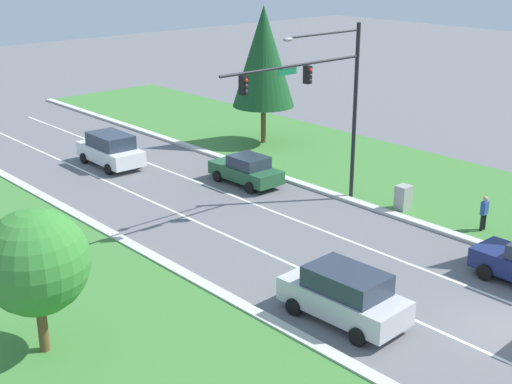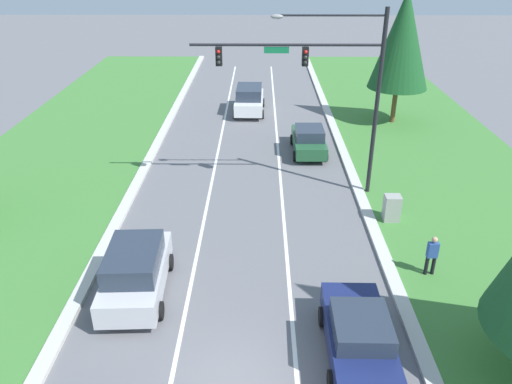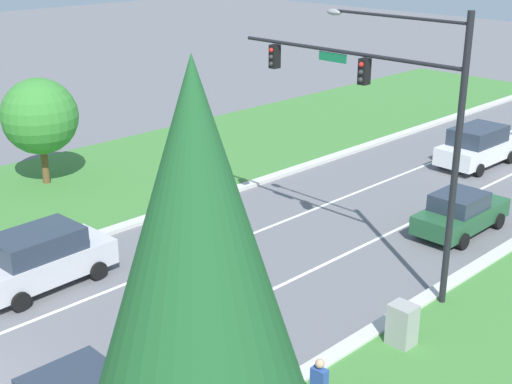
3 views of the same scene
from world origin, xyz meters
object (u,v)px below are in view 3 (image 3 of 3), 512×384
(white_suv, at_px, (478,146))
(oak_near_left_tree, at_px, (40,117))
(traffic_signal_mast, at_px, (390,105))
(forest_sedan, at_px, (461,213))
(utility_cabinet, at_px, (402,326))
(silver_suv, at_px, (41,258))
(conifer_far_right_tree, at_px, (199,320))

(white_suv, relative_size, oak_near_left_tree, 0.98)
(traffic_signal_mast, distance_m, forest_sedan, 7.27)
(forest_sedan, xyz_separation_m, white_suv, (-3.66, 7.81, 0.18))
(traffic_signal_mast, distance_m, oak_near_left_tree, 16.48)
(traffic_signal_mast, bearing_deg, utility_cabinet, -45.41)
(forest_sedan, height_order, white_suv, white_suv)
(silver_suv, height_order, white_suv, white_suv)
(utility_cabinet, height_order, conifer_far_right_tree, conifer_far_right_tree)
(forest_sedan, height_order, conifer_far_right_tree, conifer_far_right_tree)
(traffic_signal_mast, xyz_separation_m, silver_suv, (-7.34, -8.07, -4.86))
(traffic_signal_mast, bearing_deg, forest_sedan, 91.63)
(utility_cabinet, relative_size, conifer_far_right_tree, 0.14)
(forest_sedan, xyz_separation_m, utility_cabinet, (2.98, -8.13, -0.16))
(white_suv, bearing_deg, oak_near_left_tree, -125.69)
(white_suv, relative_size, utility_cabinet, 3.70)
(traffic_signal_mast, height_order, utility_cabinet, traffic_signal_mast)
(white_suv, bearing_deg, conifer_far_right_tree, -68.90)
(forest_sedan, bearing_deg, traffic_signal_mast, -88.74)
(white_suv, bearing_deg, utility_cabinet, -66.24)
(traffic_signal_mast, bearing_deg, white_suv, 106.26)
(conifer_far_right_tree, bearing_deg, forest_sedan, 107.52)
(utility_cabinet, height_order, oak_near_left_tree, oak_near_left_tree)
(white_suv, distance_m, conifer_far_right_tree, 27.11)
(silver_suv, xyz_separation_m, oak_near_left_tree, (-8.61, 4.93, 2.17))
(white_suv, relative_size, conifer_far_right_tree, 0.50)
(oak_near_left_tree, bearing_deg, conifer_far_right_tree, -22.69)
(silver_suv, xyz_separation_m, forest_sedan, (7.19, 13.32, -0.16))
(silver_suv, relative_size, conifer_far_right_tree, 0.49)
(traffic_signal_mast, relative_size, white_suv, 1.86)
(forest_sedan, relative_size, white_suv, 0.91)
(utility_cabinet, bearing_deg, silver_suv, -152.93)
(conifer_far_right_tree, bearing_deg, oak_near_left_tree, 157.31)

